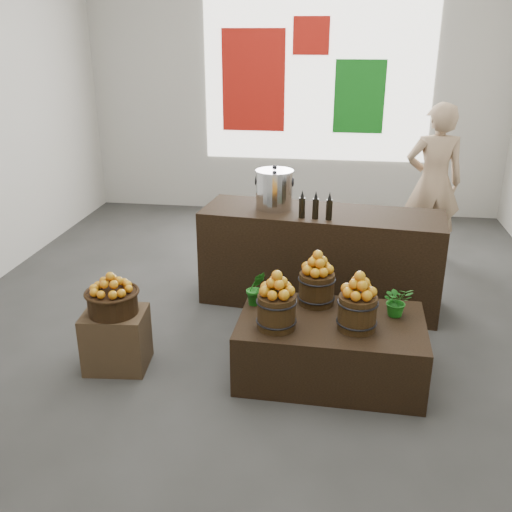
# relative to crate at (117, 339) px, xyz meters

# --- Properties ---
(ground) EXTENTS (7.00, 7.00, 0.00)m
(ground) POSITION_rel_crate_xyz_m (1.04, 1.08, -0.24)
(ground) COLOR #383836
(ground) RESTS_ON ground
(back_wall) EXTENTS (6.00, 0.04, 4.00)m
(back_wall) POSITION_rel_crate_xyz_m (1.04, 4.58, 1.76)
(back_wall) COLOR #B1AEA4
(back_wall) RESTS_ON ground
(back_opening) EXTENTS (3.20, 0.02, 2.40)m
(back_opening) POSITION_rel_crate_xyz_m (1.34, 4.56, 1.76)
(back_opening) COLOR white
(back_opening) RESTS_ON back_wall
(deco_red_left) EXTENTS (0.90, 0.04, 1.40)m
(deco_red_left) POSITION_rel_crate_xyz_m (0.44, 4.55, 1.66)
(deco_red_left) COLOR #B5160D
(deco_red_left) RESTS_ON back_wall
(deco_green_right) EXTENTS (0.70, 0.04, 1.00)m
(deco_green_right) POSITION_rel_crate_xyz_m (1.94, 4.55, 1.46)
(deco_green_right) COLOR #106816
(deco_green_right) RESTS_ON back_wall
(deco_red_upper) EXTENTS (0.50, 0.04, 0.50)m
(deco_red_upper) POSITION_rel_crate_xyz_m (1.24, 4.55, 2.26)
(deco_red_upper) COLOR #B5160D
(deco_red_upper) RESTS_ON back_wall
(crate) EXTENTS (0.52, 0.44, 0.48)m
(crate) POSITION_rel_crate_xyz_m (0.00, 0.00, 0.00)
(crate) COLOR #483521
(crate) RESTS_ON ground
(wicker_basket) EXTENTS (0.39, 0.39, 0.18)m
(wicker_basket) POSITION_rel_crate_xyz_m (0.00, 0.00, 0.33)
(wicker_basket) COLOR black
(wicker_basket) RESTS_ON crate
(apples_in_basket) EXTENTS (0.30, 0.30, 0.16)m
(apples_in_basket) POSITION_rel_crate_xyz_m (0.00, 0.00, 0.50)
(apples_in_basket) COLOR #A90805
(apples_in_basket) RESTS_ON wicker_basket
(display_table) EXTENTS (1.44, 0.91, 0.49)m
(display_table) POSITION_rel_crate_xyz_m (1.70, 0.12, 0.00)
(display_table) COLOR black
(display_table) RESTS_ON ground
(apple_bucket_front_left) EXTENTS (0.28, 0.28, 0.26)m
(apple_bucket_front_left) POSITION_rel_crate_xyz_m (1.29, -0.07, 0.38)
(apple_bucket_front_left) COLOR #37240F
(apple_bucket_front_left) RESTS_ON display_table
(apples_in_bucket_front_left) EXTENTS (0.21, 0.21, 0.19)m
(apples_in_bucket_front_left) POSITION_rel_crate_xyz_m (1.29, -0.07, 0.60)
(apples_in_bucket_front_left) COLOR #A90805
(apples_in_bucket_front_left) RESTS_ON apple_bucket_front_left
(apple_bucket_front_right) EXTENTS (0.28, 0.28, 0.26)m
(apple_bucket_front_right) POSITION_rel_crate_xyz_m (1.89, 0.00, 0.38)
(apple_bucket_front_right) COLOR #37240F
(apple_bucket_front_right) RESTS_ON display_table
(apples_in_bucket_front_right) EXTENTS (0.21, 0.21, 0.19)m
(apples_in_bucket_front_right) POSITION_rel_crate_xyz_m (1.89, 0.00, 0.60)
(apples_in_bucket_front_right) COLOR #A90805
(apples_in_bucket_front_right) RESTS_ON apple_bucket_front_right
(apple_bucket_rear) EXTENTS (0.28, 0.28, 0.26)m
(apple_bucket_rear) POSITION_rel_crate_xyz_m (1.57, 0.38, 0.38)
(apple_bucket_rear) COLOR #37240F
(apple_bucket_rear) RESTS_ON display_table
(apples_in_bucket_rear) EXTENTS (0.21, 0.21, 0.19)m
(apples_in_bucket_rear) POSITION_rel_crate_xyz_m (1.57, 0.38, 0.60)
(apples_in_bucket_rear) COLOR #A90805
(apples_in_bucket_rear) RESTS_ON apple_bucket_rear
(herb_garnish_right) EXTENTS (0.27, 0.24, 0.25)m
(herb_garnish_right) POSITION_rel_crate_xyz_m (2.19, 0.26, 0.37)
(herb_garnish_right) COLOR #145D13
(herb_garnish_right) RESTS_ON display_table
(herb_garnish_left) EXTENTS (0.19, 0.18, 0.29)m
(herb_garnish_left) POSITION_rel_crate_xyz_m (1.09, 0.29, 0.39)
(herb_garnish_left) COLOR #145D13
(herb_garnish_left) RESTS_ON display_table
(counter) EXTENTS (2.37, 0.98, 0.94)m
(counter) POSITION_rel_crate_xyz_m (1.56, 1.45, 0.23)
(counter) COLOR black
(counter) RESTS_ON ground
(stock_pot_left) EXTENTS (0.36, 0.36, 0.36)m
(stock_pot_left) POSITION_rel_crate_xyz_m (1.10, 1.50, 0.88)
(stock_pot_left) COLOR silver
(stock_pot_left) RESTS_ON counter
(oil_cruets) EXTENTS (0.26, 0.09, 0.26)m
(oil_cruets) POSITION_rel_crate_xyz_m (1.54, 1.22, 0.83)
(oil_cruets) COLOR black
(oil_cruets) RESTS_ON counter
(shopper) EXTENTS (0.71, 0.50, 1.83)m
(shopper) POSITION_rel_crate_xyz_m (2.80, 2.87, 0.67)
(shopper) COLOR #9E8061
(shopper) RESTS_ON ground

